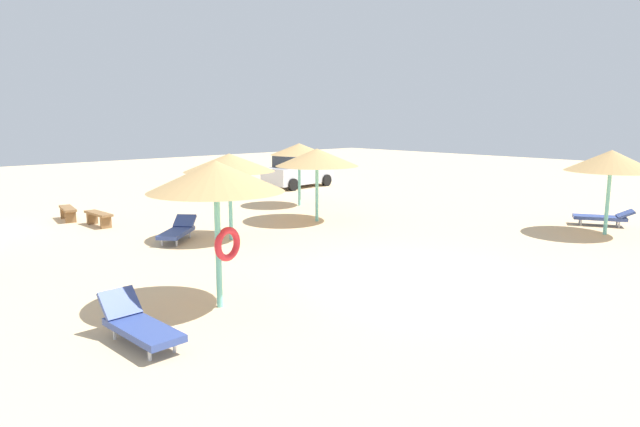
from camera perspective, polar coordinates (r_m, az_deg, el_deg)
name	(u,v)px	position (r m, az deg, el deg)	size (l,w,h in m)	color
ground_plane	(408,280)	(13.25, 8.97, -6.75)	(80.00, 80.00, 0.00)	#DBBA8C
parasol_1	(229,163)	(17.16, -9.29, 5.16)	(2.77, 2.77, 2.67)	#6BC6BC
parasol_2	(611,161)	(19.99, 27.71, 4.81)	(2.78, 2.78, 2.74)	#6BC6BC
parasol_3	(216,178)	(10.92, -10.61, 3.61)	(2.66, 2.66, 2.94)	#6BC6BC
parasol_4	(317,157)	(20.06, -0.32, 5.77)	(3.01, 3.01, 2.65)	#6BC6BC
parasol_5	(299,149)	(23.66, -2.15, 6.59)	(2.46, 2.46, 2.67)	#6BC6BC
lounger_1	(178,231)	(17.64, -14.39, -1.71)	(1.85, 1.73, 0.68)	#33478C
lounger_2	(604,217)	(21.82, 27.11, -0.33)	(1.47, 1.99, 0.61)	#33478C
lounger_3	(139,325)	(9.97, -18.08, -10.82)	(0.71, 1.89, 0.78)	#33478C
bench_0	(68,211)	(22.43, -24.46, 0.22)	(0.66, 1.55, 0.49)	brown
bench_1	(99,216)	(20.83, -21.77, -0.28)	(0.45, 1.51, 0.49)	brown
parked_car	(297,172)	(30.20, -2.33, 4.28)	(4.16, 2.33, 1.72)	silver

